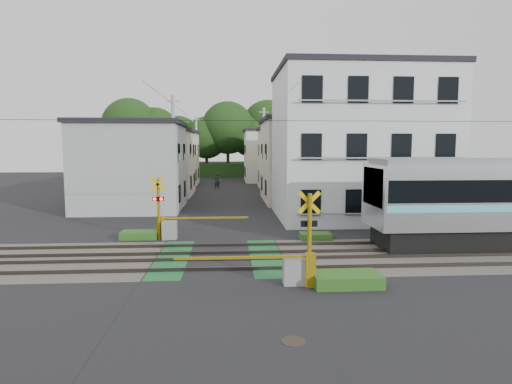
{
  "coord_description": "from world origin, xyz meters",
  "views": [
    {
      "loc": [
        0.39,
        -17.11,
        4.51
      ],
      "look_at": [
        1.81,
        5.0,
        2.14
      ],
      "focal_mm": 30.0,
      "sensor_mm": 36.0,
      "label": 1
    }
  ],
  "objects": [
    {
      "name": "weed_patches",
      "position": [
        1.76,
        -0.09,
        0.18
      ],
      "size": [
        10.25,
        8.8,
        0.4
      ],
      "color": "#2D5E1E",
      "rests_on": "ground"
    },
    {
      "name": "pedestrian",
      "position": [
        -0.87,
        28.18,
        0.86
      ],
      "size": [
        0.63,
        0.42,
        1.71
      ],
      "primitive_type": "imported",
      "rotation": [
        0.0,
        0.0,
        3.15
      ],
      "color": "#262730",
      "rests_on": "ground"
    },
    {
      "name": "ground",
      "position": [
        0.0,
        0.0,
        0.0
      ],
      "size": [
        120.0,
        120.0,
        0.0
      ],
      "primitive_type": "plane",
      "color": "black"
    },
    {
      "name": "apartment_block",
      "position": [
        8.5,
        9.49,
        4.66
      ],
      "size": [
        10.2,
        8.36,
        9.3
      ],
      "color": "silver",
      "rests_on": "ground"
    },
    {
      "name": "track_bed",
      "position": [
        0.0,
        0.0,
        0.04
      ],
      "size": [
        120.0,
        120.0,
        0.14
      ],
      "color": "#47423A",
      "rests_on": "ground"
    },
    {
      "name": "utility_poles",
      "position": [
        -1.05,
        23.01,
        4.08
      ],
      "size": [
        7.9,
        42.0,
        8.0
      ],
      "color": "#A5A5A0",
      "rests_on": "ground"
    },
    {
      "name": "houses_row",
      "position": [
        0.25,
        25.92,
        3.24
      ],
      "size": [
        22.07,
        31.35,
        6.8
      ],
      "color": "#A5A7AA",
      "rests_on": "ground"
    },
    {
      "name": "manhole_cover",
      "position": [
        1.87,
        -7.7,
        0.01
      ],
      "size": [
        0.57,
        0.57,
        0.02
      ],
      "primitive_type": "cylinder",
      "color": "#2D261E",
      "rests_on": "ground"
    },
    {
      "name": "crossing_signal_near",
      "position": [
        2.59,
        -3.65,
        0.71
      ],
      "size": [
        4.74,
        0.65,
        3.09
      ],
      "color": "yellow",
      "rests_on": "ground"
    },
    {
      "name": "crossing_signal_far",
      "position": [
        -2.59,
        3.65,
        0.71
      ],
      "size": [
        4.74,
        0.65,
        3.09
      ],
      "color": "yellow",
      "rests_on": "ground"
    },
    {
      "name": "catenary",
      "position": [
        6.0,
        0.03,
        3.7
      ],
      "size": [
        60.0,
        5.04,
        7.0
      ],
      "color": "#2D2D33",
      "rests_on": "ground"
    },
    {
      "name": "tree_hill",
      "position": [
        0.17,
        48.98,
        5.91
      ],
      "size": [
        40.0,
        11.7,
        11.71
      ],
      "color": "#1A3812",
      "rests_on": "ground"
    }
  ]
}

